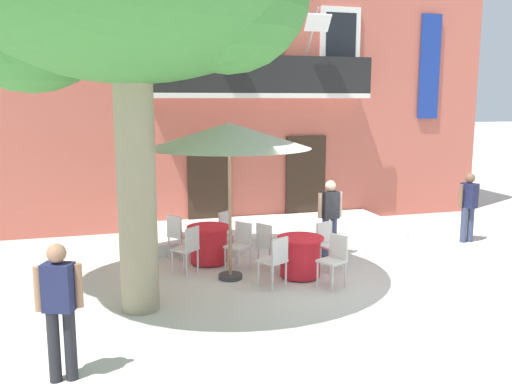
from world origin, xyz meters
TOP-DOWN VIEW (x-y plane):
  - ground_plane at (0.00, 0.00)m, footprint 120.00×120.00m
  - building_facade at (-0.01, 6.99)m, footprint 13.00×5.09m
  - entrance_step_platform at (-0.01, 3.82)m, footprint 6.03×2.36m
  - cafe_table_near_tree at (-1.93, 1.94)m, footprint 0.86×0.86m
  - cafe_chair_near_tree_0 at (-1.42, 1.39)m, footprint 0.56×0.56m
  - cafe_chair_near_tree_1 at (-1.39, 2.47)m, footprint 0.56×0.56m
  - cafe_chair_near_tree_2 at (-2.47, 2.47)m, footprint 0.56×0.56m
  - cafe_chair_near_tree_3 at (-2.43, 1.38)m, footprint 0.57×0.57m
  - cafe_table_middle at (-0.47, 0.63)m, footprint 0.86×0.86m
  - cafe_chair_middle_0 at (-0.07, -0.01)m, footprint 0.54×0.54m
  - cafe_chair_middle_1 at (0.21, 0.95)m, footprint 0.51×0.51m
  - cafe_chair_middle_2 at (-0.91, 1.24)m, footprint 0.55×0.55m
  - cafe_chair_middle_3 at (-1.09, 0.20)m, footprint 0.54×0.54m
  - cafe_umbrella at (-1.73, 0.89)m, footprint 2.90×2.90m
  - pedestrian_near_entrance at (0.57, 1.68)m, footprint 0.53×0.25m
  - pedestrian_mid_plaza at (-4.46, -2.17)m, footprint 0.53×0.33m
  - pedestrian_by_tree at (4.11, 1.95)m, footprint 0.53×0.39m

SIDE VIEW (x-z plane):
  - ground_plane at x=0.00m, z-range 0.00..0.00m
  - entrance_step_platform at x=-0.01m, z-range 0.00..0.25m
  - cafe_table_near_tree at x=-1.93m, z-range 0.01..0.77m
  - cafe_table_middle at x=-0.47m, z-range 0.01..0.77m
  - cafe_chair_near_tree_0 at x=-1.42m, z-range 0.07..0.98m
  - cafe_chair_near_tree_1 at x=-1.39m, z-range 0.07..0.98m
  - cafe_chair_near_tree_2 at x=-2.47m, z-range 0.07..0.98m
  - cafe_chair_near_tree_3 at x=-2.43m, z-range 0.07..0.98m
  - cafe_chair_middle_0 at x=-0.07m, z-range 0.07..0.98m
  - cafe_chair_middle_1 at x=0.21m, z-range 0.07..0.98m
  - cafe_chair_middle_2 at x=-0.91m, z-range 0.07..0.98m
  - cafe_chair_middle_3 at x=-1.09m, z-range 0.07..0.98m
  - pedestrian_by_tree at x=4.11m, z-range 0.10..1.71m
  - pedestrian_near_entrance at x=0.57m, z-range 0.10..1.72m
  - pedestrian_mid_plaza at x=-4.46m, z-range 0.11..1.75m
  - cafe_umbrella at x=-1.73m, z-range 1.19..4.04m
  - building_facade at x=-0.01m, z-range 0.00..7.50m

